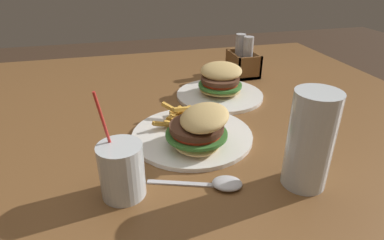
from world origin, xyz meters
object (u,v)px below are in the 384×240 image
(meal_plate_near, at_px, (196,131))
(juice_glass, at_px, (122,172))
(spoon, at_px, (223,183))
(meal_plate_far, at_px, (220,86))
(beer_glass, at_px, (310,144))
(condiment_caddy, at_px, (243,61))

(meal_plate_near, bearing_deg, juice_glass, -51.47)
(spoon, height_order, meal_plate_far, meal_plate_far)
(beer_glass, height_order, spoon, beer_glass)
(beer_glass, relative_size, condiment_caddy, 1.32)
(beer_glass, bearing_deg, juice_glass, -99.25)
(meal_plate_near, distance_m, juice_glass, 0.22)
(meal_plate_near, distance_m, condiment_caddy, 0.51)
(spoon, bearing_deg, juice_glass, -168.74)
(meal_plate_near, height_order, spoon, meal_plate_near)
(spoon, distance_m, meal_plate_far, 0.43)
(meal_plate_far, bearing_deg, beer_glass, 1.88)
(beer_glass, height_order, meal_plate_far, beer_glass)
(meal_plate_near, relative_size, juice_glass, 1.42)
(meal_plate_far, height_order, condiment_caddy, condiment_caddy)
(meal_plate_near, height_order, condiment_caddy, condiment_caddy)
(juice_glass, distance_m, spoon, 0.18)
(meal_plate_near, distance_m, meal_plate_far, 0.29)
(meal_plate_near, height_order, beer_glass, beer_glass)
(juice_glass, bearing_deg, meal_plate_far, 140.71)
(beer_glass, relative_size, juice_glass, 0.93)
(meal_plate_near, distance_m, spoon, 0.16)
(beer_glass, relative_size, spoon, 1.04)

